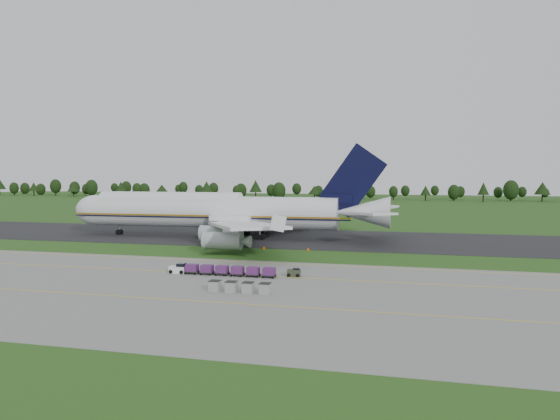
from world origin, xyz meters
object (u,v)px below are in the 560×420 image
(aircraft, at_px, (217,211))
(edge_markers, at_px, (264,248))
(utility_cart, at_px, (294,273))
(uld_row, at_px, (240,287))
(baggage_train, at_px, (220,270))

(aircraft, xyz_separation_m, edge_markers, (17.36, -17.91, -6.35))
(utility_cart, bearing_deg, aircraft, 123.43)
(utility_cart, xyz_separation_m, uld_row, (-4.63, -12.94, 0.20))
(baggage_train, height_order, uld_row, baggage_train)
(baggage_train, relative_size, utility_cart, 8.46)
(utility_cart, bearing_deg, edge_markers, 114.67)
(baggage_train, bearing_deg, aircraft, 111.33)
(edge_markers, bearing_deg, uld_row, -78.77)
(aircraft, distance_m, baggage_train, 51.10)
(baggage_train, xyz_separation_m, uld_row, (6.94, -11.13, -0.09))
(edge_markers, bearing_deg, aircraft, 134.11)
(aircraft, height_order, edge_markers, aircraft)
(baggage_train, distance_m, edge_markers, 29.42)
(utility_cart, relative_size, uld_row, 0.24)
(utility_cart, bearing_deg, uld_row, -109.67)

